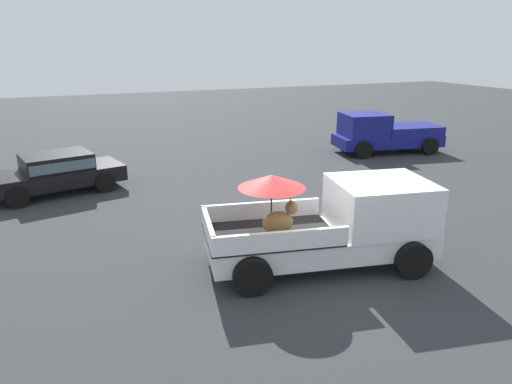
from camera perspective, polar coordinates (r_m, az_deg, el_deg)
ground_plane at (r=10.96m, az=7.64°, el=-8.68°), size 80.00×80.00×0.00m
pickup_truck_main at (r=10.70m, az=9.95°, el=-3.72°), size 5.31×3.01×2.19m
pickup_truck_red at (r=22.34m, az=15.21°, el=6.88°), size 5.04×2.82×1.80m
parked_sedan_near at (r=17.01m, az=-23.06°, el=2.33°), size 4.58×2.68×1.33m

